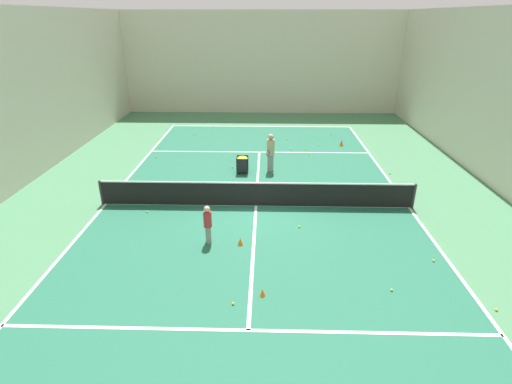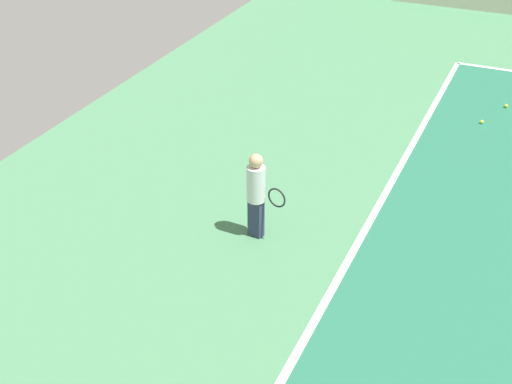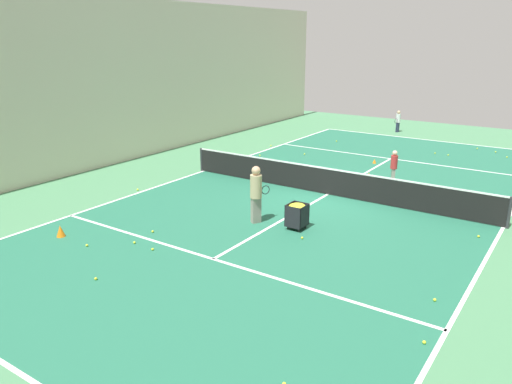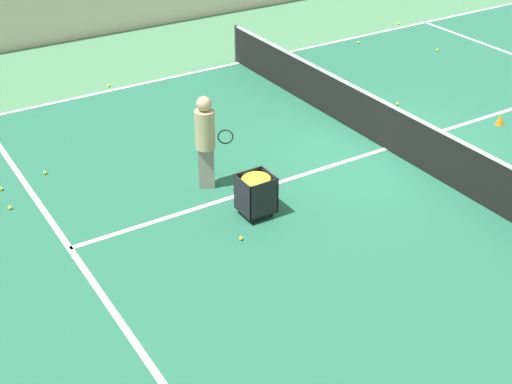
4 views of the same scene
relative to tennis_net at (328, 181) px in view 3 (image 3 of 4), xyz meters
name	(u,v)px [view 3 (image 3 of 4)]	position (x,y,z in m)	size (l,w,h in m)	color
ground_plane	(328,194)	(0.00, 0.00, -0.51)	(36.00, 36.00, 0.00)	#477F56
court_playing_area	(328,194)	(0.00, 0.00, -0.51)	(11.56, 23.87, 0.00)	#23664C
line_baseline_near	(424,140)	(0.00, -11.94, -0.50)	(11.56, 0.10, 0.00)	white
line_baseline_far	(16,371)	(0.00, 11.94, -0.50)	(11.56, 0.10, 0.00)	white
line_sideline_left	(503,227)	(-5.78, 0.00, -0.50)	(0.10, 23.87, 0.00)	white
line_sideline_right	(204,171)	(5.78, 0.00, -0.50)	(0.10, 23.87, 0.00)	white
line_service_near	(391,159)	(0.00, -6.56, -0.50)	(11.56, 0.10, 0.00)	white
line_service_far	(213,259)	(0.00, 6.56, -0.50)	(11.56, 0.10, 0.00)	white
line_centre_service	(328,194)	(0.00, 0.00, -0.50)	(0.10, 13.13, 0.00)	white
hall_enclosure_right	(129,81)	(9.92, 0.00, 3.01)	(0.15, 32.30, 7.03)	beige
tennis_net	(328,181)	(0.00, 0.00, 0.00)	(11.86, 0.10, 0.98)	#2D2D33
player_near_baseline	(398,120)	(2.00, -13.28, 0.22)	(0.31, 0.60, 1.27)	#2D3351
coach_at_net	(256,191)	(0.57, 3.77, 0.51)	(0.48, 0.71, 1.77)	gray
child_midcourt	(394,165)	(-1.44, -2.71, 0.23)	(0.35, 0.35, 1.29)	gray
ball_cart	(297,211)	(-0.72, 3.52, 0.04)	(0.53, 0.56, 0.78)	black
training_cone_0	(60,231)	(4.54, 7.81, -0.34)	(0.25, 0.25, 0.33)	orange
training_cone_1	(374,161)	(0.31, -5.31, -0.40)	(0.16, 0.16, 0.21)	orange
training_cone_2	(369,175)	(-0.42, -2.82, -0.38)	(0.18, 0.18, 0.24)	orange
tennis_ball_0	(284,384)	(-3.99, 9.70, -0.47)	(0.07, 0.07, 0.07)	yellow
tennis_ball_1	(134,243)	(2.42, 7.00, -0.47)	(0.07, 0.07, 0.07)	yellow
tennis_ball_3	(447,209)	(-3.99, -0.66, -0.47)	(0.07, 0.07, 0.07)	yellow
tennis_ball_5	(479,236)	(-5.33, 1.24, -0.47)	(0.07, 0.07, 0.07)	yellow
tennis_ball_6	(435,300)	(-5.28, 5.55, -0.47)	(0.07, 0.07, 0.07)	yellow
tennis_ball_7	(448,155)	(-2.06, -8.68, -0.47)	(0.07, 0.07, 0.07)	yellow
tennis_ball_8	(424,342)	(-5.54, 7.25, -0.47)	(0.07, 0.07, 0.07)	yellow
tennis_ball_11	(435,153)	(-1.43, -8.74, -0.47)	(0.07, 0.07, 0.07)	yellow
tennis_ball_12	(496,152)	(-3.81, -10.67, -0.47)	(0.07, 0.07, 0.07)	yellow
tennis_ball_13	(507,157)	(-4.45, -9.76, -0.47)	(0.07, 0.07, 0.07)	yellow
tennis_ball_14	(393,163)	(-0.42, -5.68, -0.47)	(0.07, 0.07, 0.07)	yellow
tennis_ball_15	(87,245)	(3.34, 7.86, -0.47)	(0.07, 0.07, 0.07)	yellow
tennis_ball_16	(304,154)	(3.71, -5.03, -0.47)	(0.07, 0.07, 0.07)	yellow
tennis_ball_17	(260,155)	(5.33, -3.61, -0.47)	(0.07, 0.07, 0.07)	yellow
tennis_ball_18	(96,279)	(1.56, 9.00, -0.47)	(0.07, 0.07, 0.07)	yellow
tennis_ball_19	(153,231)	(2.59, 6.14, -0.47)	(0.07, 0.07, 0.07)	yellow
tennis_ball_20	(336,141)	(3.77, -8.71, -0.47)	(0.07, 0.07, 0.07)	yellow
tennis_ball_21	(271,146)	(6.06, -5.73, -0.47)	(0.07, 0.07, 0.07)	yellow
tennis_ball_22	(302,238)	(-1.24, 4.13, -0.47)	(0.07, 0.07, 0.07)	yellow
tennis_ball_23	(477,148)	(-2.90, -10.98, -0.47)	(0.07, 0.07, 0.07)	yellow
tennis_ball_24	(312,177)	(1.53, -1.66, -0.47)	(0.07, 0.07, 0.07)	yellow
tennis_ball_25	(138,190)	(6.03, 3.50, -0.47)	(0.07, 0.07, 0.07)	yellow
tennis_ball_26	(153,249)	(1.68, 7.04, -0.47)	(0.07, 0.07, 0.07)	yellow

